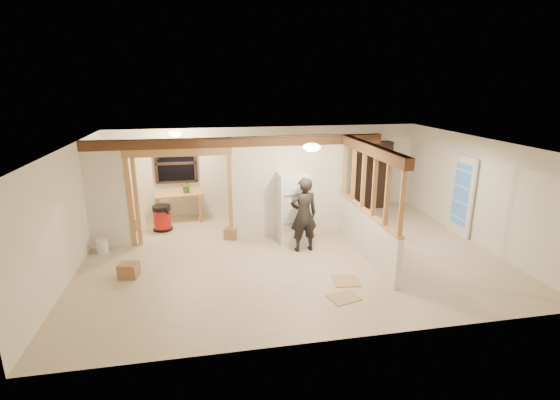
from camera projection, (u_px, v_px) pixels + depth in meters
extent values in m
cube|color=beige|center=(291.00, 254.00, 9.15)|extent=(9.00, 6.50, 0.01)
cube|color=white|center=(292.00, 143.00, 8.45)|extent=(9.00, 6.50, 0.01)
cube|color=white|center=(268.00, 170.00, 11.87)|extent=(9.00, 0.01, 2.50)
cube|color=white|center=(339.00, 264.00, 5.74)|extent=(9.00, 0.01, 2.50)
cube|color=white|center=(69.00, 212.00, 8.00)|extent=(0.01, 6.50, 2.50)
cube|color=white|center=(477.00, 191.00, 9.60)|extent=(0.01, 6.50, 2.50)
cube|color=silver|center=(106.00, 195.00, 9.22)|extent=(0.90, 0.12, 2.50)
cube|color=silver|center=(289.00, 187.00, 9.97)|extent=(2.80, 0.12, 2.50)
cube|color=tan|center=(181.00, 198.00, 9.55)|extent=(2.46, 0.14, 2.20)
cube|color=brown|center=(239.00, 142.00, 9.44)|extent=(7.00, 0.18, 0.22)
cube|color=brown|center=(371.00, 149.00, 8.39)|extent=(0.18, 3.30, 0.22)
cube|color=silver|center=(366.00, 234.00, 8.92)|extent=(0.12, 3.20, 1.00)
cube|color=tan|center=(369.00, 183.00, 8.59)|extent=(0.14, 3.20, 1.32)
cube|color=black|center=(176.00, 163.00, 11.25)|extent=(1.12, 0.10, 1.10)
cube|color=white|center=(462.00, 196.00, 10.03)|extent=(0.12, 0.86, 2.00)
ellipsoid|color=#FFEABF|center=(312.00, 147.00, 8.04)|extent=(0.36, 0.36, 0.16)
ellipsoid|color=#FFEABF|center=(175.00, 133.00, 10.18)|extent=(0.32, 0.32, 0.14)
ellipsoid|color=#FFD88C|center=(196.00, 149.00, 9.70)|extent=(0.07, 0.07, 0.07)
cube|color=white|center=(293.00, 207.00, 9.72)|extent=(0.69, 0.67, 1.67)
imported|color=black|center=(304.00, 215.00, 9.10)|extent=(0.66, 0.47, 1.72)
cube|color=tan|center=(179.00, 207.00, 11.25)|extent=(1.33, 0.80, 0.79)
imported|color=#306727|center=(187.00, 187.00, 11.11)|extent=(0.37, 0.34, 0.34)
cylinder|color=#AF1513|center=(162.00, 218.00, 10.52)|extent=(0.60, 0.60, 0.67)
cube|color=black|center=(373.00, 175.00, 12.28)|extent=(1.01, 0.34, 2.03)
cylinder|color=white|center=(102.00, 246.00, 9.14)|extent=(0.27, 0.27, 0.33)
cube|color=#A0734D|center=(231.00, 233.00, 10.00)|extent=(0.38, 0.36, 0.26)
cube|color=#A0734D|center=(133.00, 223.00, 10.64)|extent=(0.37, 0.37, 0.30)
cube|color=#A0734D|center=(129.00, 270.00, 8.01)|extent=(0.42, 0.37, 0.29)
cube|color=tan|center=(346.00, 281.00, 7.87)|extent=(0.54, 0.54, 0.02)
cube|color=tan|center=(344.00, 298.00, 7.26)|extent=(0.61, 0.54, 0.02)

